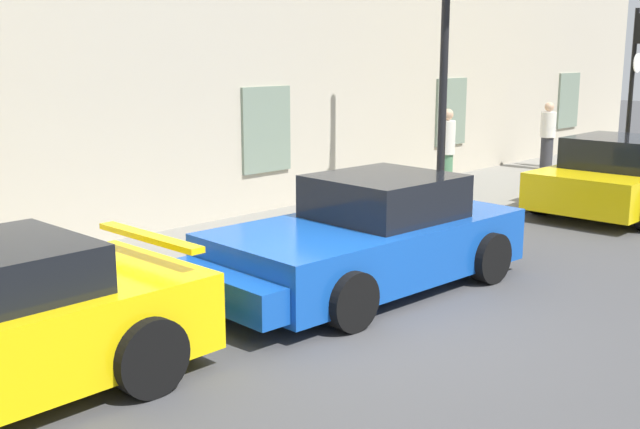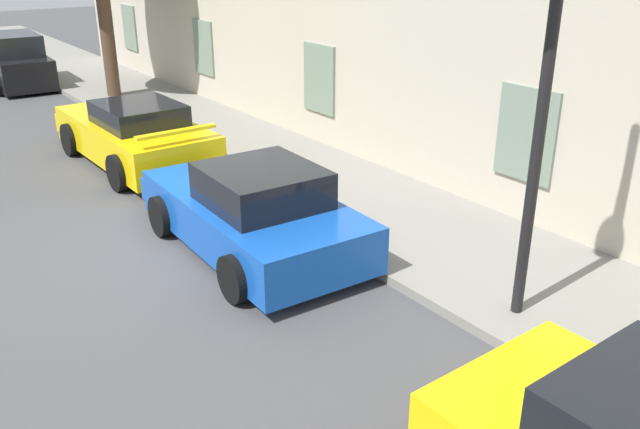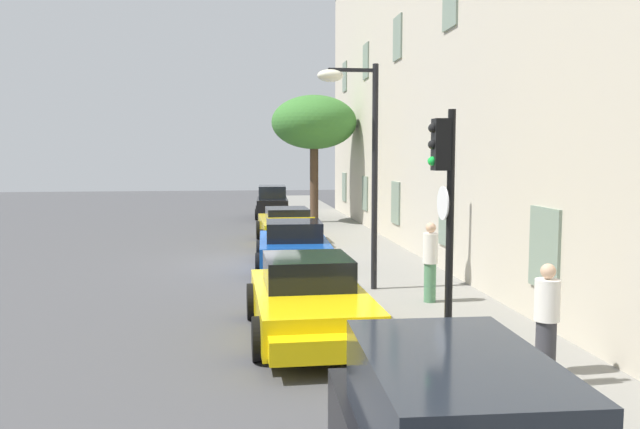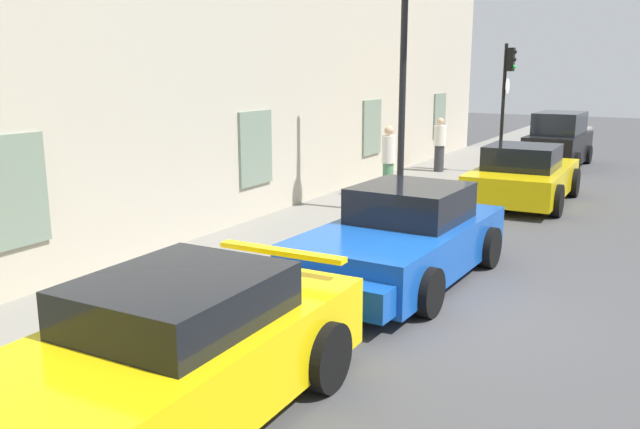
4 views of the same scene
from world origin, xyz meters
The scene contains 7 objects.
ground_plane centered at (0.00, 0.00, 0.00)m, with size 80.00×80.00×0.00m, color #444447.
sidewalk centered at (0.00, 3.48, 0.07)m, with size 60.00×3.10×0.14m, color gray.
sportscar_yellow_flank centered at (0.81, 1.04, 0.61)m, with size 4.60×2.30×1.41m.
sportscar_white_middle centered at (8.05, 0.74, 0.63)m, with size 4.68×2.26×1.42m.
traffic_light centered at (11.37, 2.11, 2.69)m, with size 0.44×0.36×3.75m.
pedestrian_admiring centered at (10.77, 3.86, 0.96)m, with size 0.47×0.47×1.62m.
pedestrian_strolling centered at (6.17, 3.54, 1.03)m, with size 0.38×0.38×1.72m.
Camera 1 is at (-6.29, -5.22, 2.98)m, focal length 43.52 mm.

